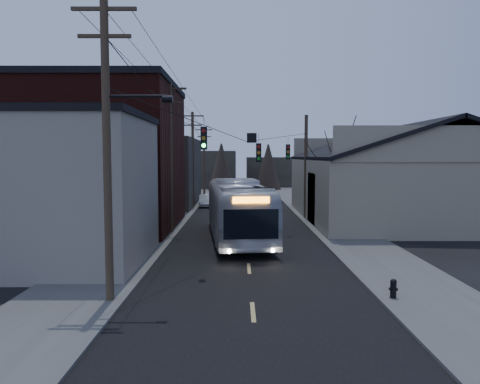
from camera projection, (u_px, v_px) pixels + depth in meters
name	position (u px, v px, depth m)	size (l,w,h in m)	color
ground	(255.00, 335.00, 13.47)	(160.00, 160.00, 0.00)	black
road_surface	(244.00, 212.00, 43.39)	(9.00, 110.00, 0.02)	black
sidewalk_left	(174.00, 211.00, 43.37)	(4.00, 110.00, 0.12)	#474744
sidewalk_right	(314.00, 211.00, 43.40)	(4.00, 110.00, 0.12)	#474744
building_clapboard	(59.00, 191.00, 22.16)	(8.00, 8.00, 7.00)	slate
building_brick	(104.00, 159.00, 33.01)	(10.00, 12.00, 10.00)	black
building_left_far	(153.00, 172.00, 49.08)	(9.00, 14.00, 7.00)	#2E2A25
warehouse	(403.00, 186.00, 38.23)	(16.16, 20.60, 7.73)	#7B6D5A
building_far_left	(206.00, 169.00, 78.04)	(10.00, 12.00, 6.00)	#2E2A25
building_far_right	(281.00, 171.00, 83.10)	(12.00, 14.00, 5.00)	#2E2A25
bare_tree	(337.00, 178.00, 33.16)	(0.40, 0.40, 7.20)	black
utility_lines	(206.00, 159.00, 37.16)	(11.24, 45.28, 10.50)	#382B1E
bus	(238.00, 210.00, 28.94)	(3.09, 13.21, 3.68)	#B5B8C2
parked_car	(206.00, 201.00, 47.82)	(1.31, 3.76, 1.24)	#A8ABB0
fire_hydrant	(393.00, 288.00, 16.64)	(0.34, 0.24, 0.69)	black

